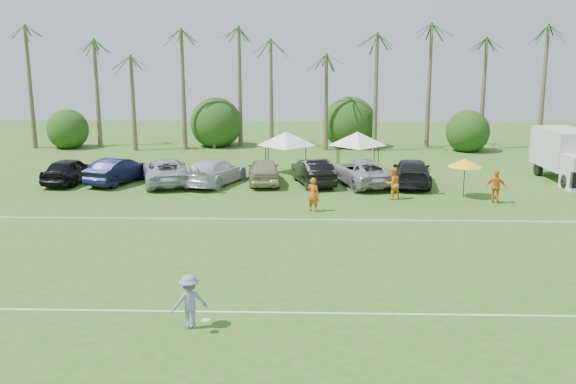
{
  "coord_description": "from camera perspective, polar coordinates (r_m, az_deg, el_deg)",
  "views": [
    {
      "loc": [
        2.24,
        -18.06,
        8.66
      ],
      "look_at": [
        1.28,
        13.38,
        1.6
      ],
      "focal_mm": 40.0,
      "sensor_mm": 36.0,
      "label": 1
    }
  ],
  "objects": [
    {
      "name": "sideline_player_c",
      "position": [
        38.4,
        18.02,
        0.42
      ],
      "size": [
        1.19,
        0.84,
        1.88
      ],
      "primitive_type": "imported",
      "rotation": [
        0.0,
        0.0,
        2.75
      ],
      "color": "orange",
      "rests_on": "ground"
    },
    {
      "name": "palm_tree_0",
      "position": [
        61.09,
        -22.03,
        10.64
      ],
      "size": [
        2.4,
        2.4,
        8.9
      ],
      "color": "brown",
      "rests_on": "ground"
    },
    {
      "name": "parked_car_3",
      "position": [
        41.93,
        -6.53,
        1.83
      ],
      "size": [
        4.19,
        6.28,
        1.69
      ],
      "primitive_type": "imported",
      "rotation": [
        0.0,
        0.0,
        2.8
      ],
      "color": "silver",
      "rests_on": "ground"
    },
    {
      "name": "parked_car_1",
      "position": [
        43.44,
        -14.87,
        1.86
      ],
      "size": [
        3.37,
        5.43,
        1.69
      ],
      "primitive_type": "imported",
      "rotation": [
        0.0,
        0.0,
        2.81
      ],
      "color": "black",
      "rests_on": "ground"
    },
    {
      "name": "parked_car_6",
      "position": [
        41.76,
        6.61,
        1.78
      ],
      "size": [
        4.39,
        6.62,
        1.69
      ],
      "primitive_type": "imported",
      "rotation": [
        0.0,
        0.0,
        3.43
      ],
      "color": "#9D9D9E",
      "rests_on": "ground"
    },
    {
      "name": "palm_tree_7",
      "position": [
        56.38,
        7.85,
        13.96
      ],
      "size": [
        2.4,
        2.4,
        11.9
      ],
      "color": "brown",
      "rests_on": "ground"
    },
    {
      "name": "frisbee_player",
      "position": [
        20.69,
        -8.75,
        -9.59
      ],
      "size": [
        1.34,
        1.04,
        1.76
      ],
      "rotation": [
        0.0,
        0.0,
        3.53
      ],
      "color": "#847EB4",
      "rests_on": "ground"
    },
    {
      "name": "box_truck",
      "position": [
        46.24,
        23.62,
        3.07
      ],
      "size": [
        2.83,
        6.69,
        3.38
      ],
      "rotation": [
        0.0,
        0.0,
        0.06
      ],
      "color": "silver",
      "rests_on": "ground"
    },
    {
      "name": "bush_tree_2",
      "position": [
        57.6,
        5.51,
        5.75
      ],
      "size": [
        4.0,
        4.0,
        4.0
      ],
      "color": "brown",
      "rests_on": "ground"
    },
    {
      "name": "canopy_tent_right",
      "position": [
        45.66,
        6.21,
        5.34
      ],
      "size": [
        4.19,
        4.19,
        3.39
      ],
      "color": "black",
      "rests_on": "ground"
    },
    {
      "name": "palm_tree_1",
      "position": [
        59.27,
        -17.57,
        11.78
      ],
      "size": [
        2.4,
        2.4,
        9.9
      ],
      "color": "brown",
      "rests_on": "ground"
    },
    {
      "name": "palm_tree_6",
      "position": [
        56.09,
        3.64,
        13.19
      ],
      "size": [
        2.4,
        2.4,
        10.9
      ],
      "color": "brown",
      "rests_on": "ground"
    },
    {
      "name": "palm_tree_2",
      "position": [
        57.84,
        -12.83,
        12.89
      ],
      "size": [
        2.4,
        2.4,
        10.9
      ],
      "color": "brown",
      "rests_on": "ground"
    },
    {
      "name": "bush_tree_3",
      "position": [
        59.1,
        15.27,
        5.54
      ],
      "size": [
        4.0,
        4.0,
        4.0
      ],
      "color": "brown",
      "rests_on": "ground"
    },
    {
      "name": "palm_tree_9",
      "position": [
        58.24,
        17.84,
        11.76
      ],
      "size": [
        2.4,
        2.4,
        9.9
      ],
      "color": "brown",
      "rests_on": "ground"
    },
    {
      "name": "palm_tree_5",
      "position": [
        56.11,
        -0.55,
        12.33
      ],
      "size": [
        2.4,
        2.4,
        9.9
      ],
      "color": "brown",
      "rests_on": "ground"
    },
    {
      "name": "parked_car_7",
      "position": [
        42.18,
        10.93,
        1.74
      ],
      "size": [
        3.05,
        6.06,
        1.69
      ],
      "primitive_type": "imported",
      "rotation": [
        0.0,
        0.0,
        3.02
      ],
      "color": "black",
      "rests_on": "ground"
    },
    {
      "name": "field_lines",
      "position": [
        27.55,
        -3.01,
        -5.67
      ],
      "size": [
        80.0,
        12.1,
        0.01
      ],
      "color": "white",
      "rests_on": "ground"
    },
    {
      "name": "bush_tree_1",
      "position": [
        58.06,
        -6.46,
        5.78
      ],
      "size": [
        4.0,
        4.0,
        4.0
      ],
      "color": "brown",
      "rests_on": "ground"
    },
    {
      "name": "sideline_player_a",
      "position": [
        34.67,
        2.26,
        -0.23
      ],
      "size": [
        0.81,
        0.69,
        1.88
      ],
      "primitive_type": "imported",
      "rotation": [
        0.0,
        0.0,
        2.73
      ],
      "color": "#CA5A16",
      "rests_on": "ground"
    },
    {
      "name": "palm_tree_3",
      "position": [
        57.01,
        -8.86,
        13.91
      ],
      "size": [
        2.4,
        2.4,
        11.9
      ],
      "color": "brown",
      "rests_on": "ground"
    },
    {
      "name": "ground",
      "position": [
        20.15,
        -4.92,
        -12.85
      ],
      "size": [
        120.0,
        120.0,
        0.0
      ],
      "primitive_type": "plane",
      "color": "#36601D",
      "rests_on": "ground"
    },
    {
      "name": "sideline_player_b",
      "position": [
        37.97,
        9.32,
        0.75
      ],
      "size": [
        1.11,
        1.0,
        1.89
      ],
      "primitive_type": "imported",
      "rotation": [
        0.0,
        0.0,
        3.51
      ],
      "color": "orange",
      "rests_on": "ground"
    },
    {
      "name": "bush_tree_0",
      "position": [
        61.27,
        -18.64,
        5.56
      ],
      "size": [
        4.0,
        4.0,
        4.0
      ],
      "color": "brown",
      "rests_on": "ground"
    },
    {
      "name": "parked_car_0",
      "position": [
        44.36,
        -18.87,
        1.82
      ],
      "size": [
        2.54,
        5.15,
        1.69
      ],
      "primitive_type": "imported",
      "rotation": [
        0.0,
        0.0,
        3.03
      ],
      "color": "black",
      "rests_on": "ground"
    },
    {
      "name": "palm_tree_10",
      "position": [
        59.79,
        22.61,
        12.24
      ],
      "size": [
        2.4,
        2.4,
        10.9
      ],
      "color": "brown",
      "rests_on": "ground"
    },
    {
      "name": "market_umbrella",
      "position": [
        39.1,
        15.47,
        2.51
      ],
      "size": [
        2.09,
        2.09,
        2.33
      ],
      "color": "black",
      "rests_on": "ground"
    },
    {
      "name": "palm_tree_8",
      "position": [
        57.1,
        12.86,
        11.16
      ],
      "size": [
        2.4,
        2.4,
        8.9
      ],
      "color": "brown",
      "rests_on": "ground"
    },
    {
      "name": "parked_car_2",
      "position": [
        42.5,
        -10.79,
        1.83
      ],
      "size": [
        4.38,
        6.62,
        1.69
      ],
      "primitive_type": "imported",
      "rotation": [
        0.0,
        0.0,
        3.42
      ],
      "color": "#A9ADB4",
      "rests_on": "ground"
    },
    {
      "name": "canopy_tent_left",
      "position": [
        45.17,
        -0.14,
        5.38
      ],
      "size": [
        4.25,
        4.25,
        3.44
      ],
      "color": "black",
      "rests_on": "ground"
    },
    {
      "name": "parked_car_4",
      "position": [
        41.85,
        -2.15,
        1.88
      ],
      "size": [
        2.51,
        5.14,
        1.69
      ],
      "primitive_type": "imported",
      "rotation": [
        0.0,
        0.0,
        3.25
      ],
      "color": "tan",
      "rests_on": "ground"
    },
    {
      "name": "parked_car_5",
      "position": [
        41.62,
        2.23,
        1.82
      ],
      "size": [
        3.07,
        5.42,
        1.69
      ],
      "primitive_type": "imported",
      "rotation": [
        0.0,
        0.0,
        3.41
      ],
      "color": "black",
      "rests_on": "ground"
    },
    {
      "name": "palm_tree_4",
      "position": [
        56.42,
        -4.69,
        11.41
      ],
      "size": [
        2.4,
        2.4,
        8.9
      ],
      "color": "brown",
      "rests_on": "ground"
    }
  ]
}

